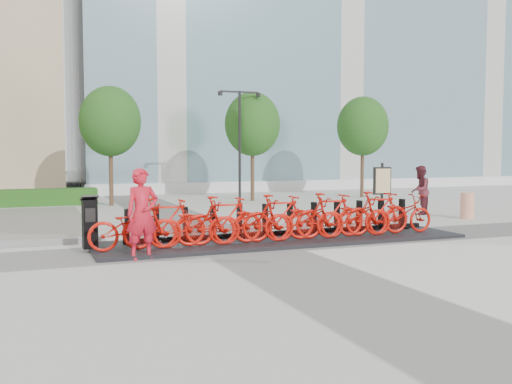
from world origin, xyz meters
name	(u,v)px	position (x,y,z in m)	size (l,w,h in m)	color
ground	(241,246)	(0.00, 0.00, 0.00)	(120.00, 120.00, 0.00)	beige
glass_building	(297,21)	(14.00, 26.00, 12.00)	(32.00, 16.00, 24.00)	#5E93A0
hedge_b	(24,198)	(-5.00, 13.20, 0.35)	(6.00, 1.20, 0.70)	#224B14
tree_1	(110,121)	(-1.50, 12.00, 3.59)	(2.60, 2.60, 5.10)	brown
tree_2	(252,124)	(5.00, 12.00, 3.59)	(2.60, 2.60, 5.10)	brown
tree_3	(363,126)	(11.00, 12.00, 3.59)	(2.60, 2.60, 5.10)	brown
streetlamp	(240,133)	(4.00, 11.00, 3.13)	(2.00, 0.20, 5.00)	black
dock_pad	(284,240)	(1.30, 0.30, 0.04)	(9.60, 2.40, 0.08)	black
dock_rail_posts	(279,220)	(1.36, 0.77, 0.51)	(8.02, 0.50, 0.85)	black
bike_0	(133,227)	(-2.60, -0.05, 0.61)	(0.70, 2.01, 1.05)	red
bike_1	(165,223)	(-1.88, -0.05, 0.66)	(0.55, 1.95, 1.17)	red
bike_2	(195,224)	(-1.16, -0.05, 0.61)	(0.70, 2.01, 1.05)	red
bike_3	(224,220)	(-0.44, -0.05, 0.66)	(0.55, 1.95, 1.17)	red
bike_4	(252,221)	(0.28, -0.05, 0.61)	(0.70, 2.01, 1.05)	red
bike_5	(279,217)	(1.00, -0.05, 0.66)	(0.55, 1.95, 1.17)	red
bike_6	(305,219)	(1.72, -0.05, 0.61)	(0.70, 2.01, 1.05)	red
bike_7	(330,215)	(2.44, -0.05, 0.66)	(0.55, 1.95, 1.17)	red
bike_8	(354,216)	(3.16, -0.05, 0.61)	(0.70, 2.01, 1.05)	red
bike_9	(377,213)	(3.88, -0.05, 0.66)	(0.55, 1.95, 1.17)	red
bike_10	(400,214)	(4.60, -0.05, 0.61)	(0.70, 2.01, 1.05)	red
kiosk	(90,223)	(-3.49, 0.52, 0.67)	(0.41, 0.36, 1.24)	black
worker_red	(142,214)	(-2.53, -0.79, 0.97)	(0.71, 0.47, 1.95)	red
pedestrian	(420,190)	(8.55, 4.20, 0.90)	(0.87, 0.68, 1.79)	#5C212B
construction_barrel	(467,206)	(9.24, 2.52, 0.45)	(0.47, 0.47, 0.90)	orange
map_sign	(382,183)	(5.78, 2.54, 1.29)	(0.64, 0.12, 1.95)	black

